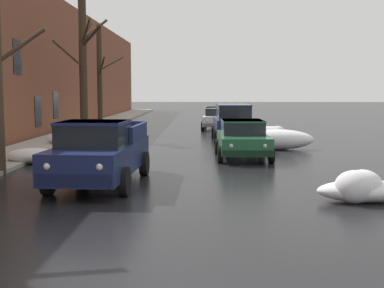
{
  "coord_description": "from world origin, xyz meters",
  "views": [
    {
      "loc": [
        1.07,
        -6.67,
        2.57
      ],
      "look_at": [
        0.8,
        8.22,
        1.02
      ],
      "focal_mm": 49.58,
      "sensor_mm": 36.0,
      "label": 1
    }
  ],
  "objects_px": {
    "pickup_truck_darkblue_approaching_near_lane": "(100,153)",
    "sedan_green_parked_kerbside_close": "(243,138)",
    "sedan_white_parked_far_down_block": "(218,118)",
    "suv_darkblue_parked_kerbside_mid": "(233,121)",
    "bare_tree_mid_block": "(84,64)",
    "bare_tree_far_down_block": "(100,78)"
  },
  "relations": [
    {
      "from": "bare_tree_mid_block",
      "to": "sedan_white_parked_far_down_block",
      "type": "height_order",
      "value": "bare_tree_mid_block"
    },
    {
      "from": "pickup_truck_darkblue_approaching_near_lane",
      "to": "sedan_white_parked_far_down_block",
      "type": "xyz_separation_m",
      "value": [
        3.75,
        19.7,
        -0.13
      ]
    },
    {
      "from": "suv_darkblue_parked_kerbside_mid",
      "to": "bare_tree_mid_block",
      "type": "bearing_deg",
      "value": 171.08
    },
    {
      "from": "sedan_green_parked_kerbside_close",
      "to": "sedan_white_parked_far_down_block",
      "type": "xyz_separation_m",
      "value": [
        -0.49,
        14.02,
        0.0
      ]
    },
    {
      "from": "suv_darkblue_parked_kerbside_mid",
      "to": "bare_tree_far_down_block",
      "type": "bearing_deg",
      "value": 143.66
    },
    {
      "from": "bare_tree_far_down_block",
      "to": "suv_darkblue_parked_kerbside_mid",
      "type": "relative_size",
      "value": 1.45
    },
    {
      "from": "bare_tree_mid_block",
      "to": "suv_darkblue_parked_kerbside_mid",
      "type": "distance_m",
      "value": 8.21
    },
    {
      "from": "bare_tree_far_down_block",
      "to": "sedan_green_parked_kerbside_close",
      "type": "distance_m",
      "value": 14.46
    },
    {
      "from": "bare_tree_mid_block",
      "to": "pickup_truck_darkblue_approaching_near_lane",
      "type": "height_order",
      "value": "bare_tree_mid_block"
    },
    {
      "from": "bare_tree_mid_block",
      "to": "bare_tree_far_down_block",
      "type": "height_order",
      "value": "bare_tree_mid_block"
    },
    {
      "from": "bare_tree_mid_block",
      "to": "bare_tree_far_down_block",
      "type": "distance_m",
      "value": 4.45
    },
    {
      "from": "pickup_truck_darkblue_approaching_near_lane",
      "to": "suv_darkblue_parked_kerbside_mid",
      "type": "height_order",
      "value": "suv_darkblue_parked_kerbside_mid"
    },
    {
      "from": "bare_tree_mid_block",
      "to": "sedan_green_parked_kerbside_close",
      "type": "distance_m",
      "value": 11.2
    },
    {
      "from": "sedan_white_parked_far_down_block",
      "to": "bare_tree_mid_block",
      "type": "bearing_deg",
      "value": -138.01
    },
    {
      "from": "bare_tree_far_down_block",
      "to": "suv_darkblue_parked_kerbside_mid",
      "type": "height_order",
      "value": "bare_tree_far_down_block"
    },
    {
      "from": "pickup_truck_darkblue_approaching_near_lane",
      "to": "sedan_white_parked_far_down_block",
      "type": "relative_size",
      "value": 1.2
    },
    {
      "from": "sedan_green_parked_kerbside_close",
      "to": "bare_tree_mid_block",
      "type": "bearing_deg",
      "value": 134.76
    },
    {
      "from": "bare_tree_mid_block",
      "to": "suv_darkblue_parked_kerbside_mid",
      "type": "bearing_deg",
      "value": -8.92
    },
    {
      "from": "pickup_truck_darkblue_approaching_near_lane",
      "to": "suv_darkblue_parked_kerbside_mid",
      "type": "xyz_separation_m",
      "value": [
        4.26,
        12.13,
        0.11
      ]
    },
    {
      "from": "bare_tree_far_down_block",
      "to": "suv_darkblue_parked_kerbside_mid",
      "type": "distance_m",
      "value": 9.72
    },
    {
      "from": "pickup_truck_darkblue_approaching_near_lane",
      "to": "sedan_green_parked_kerbside_close",
      "type": "xyz_separation_m",
      "value": [
        4.24,
        5.68,
        -0.13
      ]
    },
    {
      "from": "bare_tree_mid_block",
      "to": "suv_darkblue_parked_kerbside_mid",
      "type": "relative_size",
      "value": 1.67
    }
  ]
}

